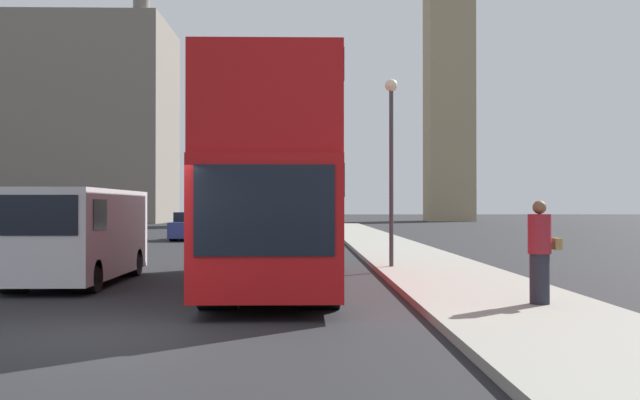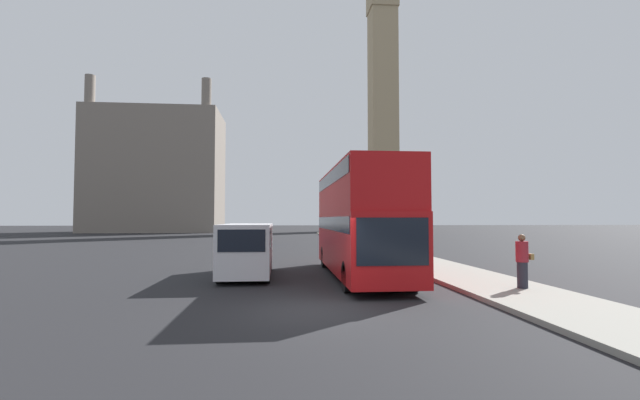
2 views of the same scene
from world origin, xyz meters
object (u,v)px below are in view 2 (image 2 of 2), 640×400
object	(u,v)px
clock_tower	(383,76)
red_double_decker_bus	(360,217)
white_van	(247,248)
street_lamp	(406,195)
pedestrian	(522,261)
parked_sedan	(257,238)

from	to	relation	value
clock_tower	red_double_decker_bus	size ratio (longest dim) A/B	6.08
white_van	street_lamp	xyz separation A→B (m)	(7.85, 3.04, 2.46)
white_van	pedestrian	bearing A→B (deg)	-26.54
clock_tower	red_double_decker_bus	world-z (taller)	clock_tower
pedestrian	clock_tower	bearing A→B (deg)	79.66
street_lamp	parked_sedan	distance (m)	21.27
white_van	parked_sedan	bearing A→B (deg)	92.08
red_double_decker_bus	street_lamp	bearing A→B (deg)	48.77
clock_tower	red_double_decker_bus	xyz separation A→B (m)	(-18.60, -71.75, -30.94)
red_double_decker_bus	clock_tower	bearing A→B (deg)	75.47
clock_tower	parked_sedan	xyz separation A→B (m)	(-24.18, -49.04, -32.77)
pedestrian	parked_sedan	world-z (taller)	pedestrian
pedestrian	street_lamp	xyz separation A→B (m)	(-1.64, 7.78, 2.63)
street_lamp	parked_sedan	xyz separation A→B (m)	(-8.66, 19.19, -2.98)
clock_tower	white_van	bearing A→B (deg)	-108.16
pedestrian	red_double_decker_bus	bearing A→B (deg)	137.99
clock_tower	white_van	xyz separation A→B (m)	(-23.37, -71.27, -32.26)
parked_sedan	white_van	bearing A→B (deg)	-87.92
parked_sedan	red_double_decker_bus	bearing A→B (deg)	-76.20
white_van	parked_sedan	world-z (taller)	white_van
red_double_decker_bus	white_van	size ratio (longest dim) A/B	1.92
clock_tower	white_van	distance (m)	81.64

